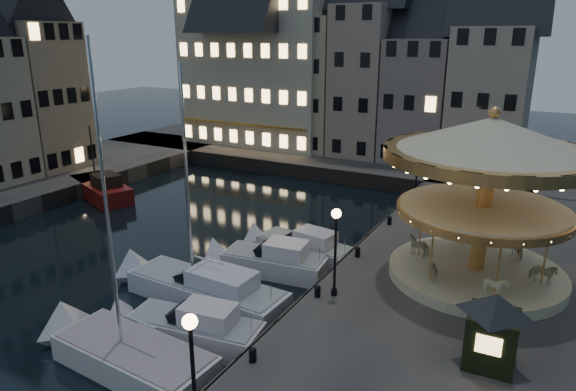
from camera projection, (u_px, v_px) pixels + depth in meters
The scene contains 29 objects.
ground at pixel (197, 293), 26.30m from camera, with size 160.00×160.00×0.00m, color black.
quay_east at pixel (504, 295), 24.76m from camera, with size 16.00×56.00×1.30m, color #474442.
quay_north at pixel (304, 156), 53.21m from camera, with size 44.00×12.00×1.30m, color #474442.
quaywall_e at pixel (350, 262), 28.40m from camera, with size 0.15×44.00×1.30m, color #47423A.
quaywall_n at pixel (294, 171), 47.27m from camera, with size 48.00×0.15×1.30m, color #47423A.
quaywall_w at pixel (10, 214), 35.98m from camera, with size 0.15×44.00×1.30m, color #47423A.
streetlamp_a at pixel (192, 361), 14.27m from camera, with size 0.44×0.44×4.17m.
streetlamp_b at pixel (336, 240), 22.65m from camera, with size 0.44×0.44×4.17m.
streetlamp_c at pixel (417, 171), 33.97m from camera, with size 0.44×0.44×4.17m.
bollard_a at pixel (253, 354), 18.62m from camera, with size 0.30×0.30×0.57m.
bollard_b at pixel (318, 290), 23.23m from camera, with size 0.30×0.30×0.57m.
bollard_c at pixel (358, 251), 27.42m from camera, with size 0.30×0.30×0.57m.
bollard_d at pixel (390, 220), 32.03m from camera, with size 0.30×0.30×0.57m.
townhouse_na at pixel (222, 80), 57.98m from camera, with size 5.50×8.00×12.80m.
townhouse_nb at pixel (263, 77), 55.35m from camera, with size 6.16×8.00×13.80m.
townhouse_nc at pixel (313, 74), 52.45m from camera, with size 6.82×8.00×14.80m.
townhouse_nd at pixel (367, 71), 49.68m from camera, with size 5.50×8.00×15.80m.
townhouse_ne at pixel (422, 90), 47.65m from camera, with size 6.16×8.00×12.80m.
townhouse_nf at pixel (491, 87), 44.74m from camera, with size 6.82×8.00×13.80m.
townhouse_wc at pixel (33, 85), 44.77m from camera, with size 8.80×5.50×14.20m.
hotel_corner at pixel (263, 63), 54.88m from camera, with size 17.60×9.00×16.80m.
motorboat_a at pixel (125, 354), 20.40m from camera, with size 7.93×3.07×13.22m.
motorboat_b at pixel (186, 328), 22.01m from camera, with size 7.00×2.82×2.15m.
motorboat_c at pixel (200, 288), 25.42m from camera, with size 9.51×2.88×12.62m.
motorboat_d at pixel (268, 261), 28.51m from camera, with size 6.86×2.88×2.15m.
motorboat_e at pixel (299, 247), 30.34m from camera, with size 7.01×2.86×2.15m.
red_fishing_boat at pixel (101, 189), 41.46m from camera, with size 7.81×5.16×5.92m.
carousel at pixel (488, 169), 23.47m from camera, with size 9.54×9.54×8.35m.
ticket_kiosk at pixel (494, 317), 18.00m from camera, with size 2.73×2.73×3.20m.
Camera 1 is at (15.38, -18.47, 12.70)m, focal length 32.00 mm.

